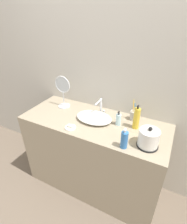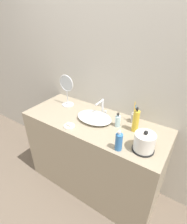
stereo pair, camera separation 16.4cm
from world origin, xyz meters
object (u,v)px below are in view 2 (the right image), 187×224
(faucet, at_px, (102,106))
(mouthwash_bottle, at_px, (136,121))
(toothbrush_cup, at_px, (135,118))
(lotion_bottle, at_px, (119,142))
(electric_kettle, at_px, (144,143))
(shampoo_bottle, at_px, (118,121))
(vanity_mirror, at_px, (67,89))

(faucet, relative_size, mouthwash_bottle, 0.69)
(toothbrush_cup, bearing_deg, lotion_bottle, -83.92)
(electric_kettle, distance_m, lotion_bottle, 0.19)
(electric_kettle, bearing_deg, faucet, 152.52)
(shampoo_bottle, bearing_deg, vanity_mirror, 174.24)
(lotion_bottle, xyz_separation_m, shampoo_bottle, (-0.15, 0.28, -0.02))
(toothbrush_cup, height_order, vanity_mirror, vanity_mirror)
(lotion_bottle, bearing_deg, mouthwash_bottle, 88.00)
(shampoo_bottle, bearing_deg, faucet, 155.92)
(electric_kettle, height_order, vanity_mirror, vanity_mirror)
(vanity_mirror, bearing_deg, toothbrush_cup, 6.38)
(electric_kettle, relative_size, vanity_mirror, 0.51)
(electric_kettle, relative_size, lotion_bottle, 1.02)
(faucet, distance_m, mouthwash_bottle, 0.40)
(shampoo_bottle, bearing_deg, mouthwash_bottle, 8.10)
(lotion_bottle, distance_m, vanity_mirror, 0.88)
(faucet, bearing_deg, lotion_bottle, -45.07)
(faucet, height_order, toothbrush_cup, toothbrush_cup)
(lotion_bottle, relative_size, vanity_mirror, 0.51)
(lotion_bottle, distance_m, shampoo_bottle, 0.31)
(toothbrush_cup, height_order, mouthwash_bottle, mouthwash_bottle)
(faucet, distance_m, lotion_bottle, 0.54)
(electric_kettle, distance_m, vanity_mirror, 1.01)
(toothbrush_cup, xyz_separation_m, lotion_bottle, (0.05, -0.43, 0.02))
(faucet, xyz_separation_m, mouthwash_bottle, (0.39, -0.08, 0.01))
(toothbrush_cup, distance_m, shampoo_bottle, 0.18)
(mouthwash_bottle, bearing_deg, vanity_mirror, 176.91)
(mouthwash_bottle, height_order, vanity_mirror, vanity_mirror)
(shampoo_bottle, height_order, mouthwash_bottle, mouthwash_bottle)
(faucet, bearing_deg, mouthwash_bottle, -11.76)
(vanity_mirror, bearing_deg, lotion_bottle, -23.01)
(shampoo_bottle, distance_m, mouthwash_bottle, 0.17)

